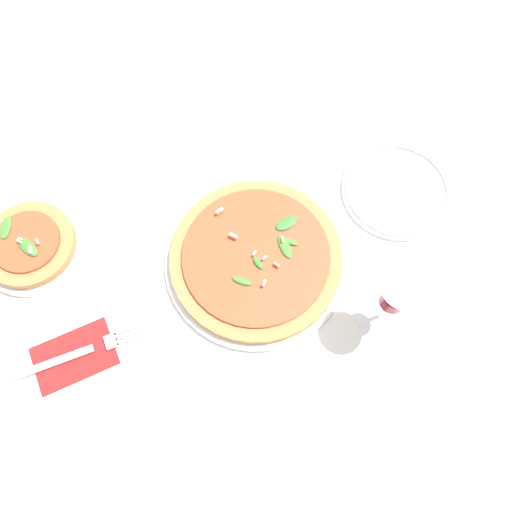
% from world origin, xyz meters
% --- Properties ---
extents(ground_plane, '(6.00, 6.00, 0.00)m').
position_xyz_m(ground_plane, '(0.00, 0.00, 0.00)').
color(ground_plane, silver).
extents(pizza_arugula_main, '(0.31, 0.31, 0.05)m').
position_xyz_m(pizza_arugula_main, '(-0.04, -0.03, 0.02)').
color(pizza_arugula_main, white).
rests_on(pizza_arugula_main, ground_plane).
extents(pizza_personal_side, '(0.18, 0.18, 0.05)m').
position_xyz_m(pizza_personal_side, '(-0.36, 0.18, 0.02)').
color(pizza_personal_side, white).
rests_on(pizza_personal_side, ground_plane).
extents(wine_glass, '(0.08, 0.08, 0.16)m').
position_xyz_m(wine_glass, '(0.09, -0.22, 0.12)').
color(wine_glass, white).
rests_on(wine_glass, ground_plane).
extents(napkin, '(0.14, 0.10, 0.01)m').
position_xyz_m(napkin, '(-0.37, -0.03, 0.00)').
color(napkin, '#B21E1E').
rests_on(napkin, ground_plane).
extents(fork, '(0.20, 0.05, 0.00)m').
position_xyz_m(fork, '(-0.37, -0.03, 0.01)').
color(fork, silver).
rests_on(fork, ground_plane).
extents(side_plate_white, '(0.20, 0.20, 0.02)m').
position_xyz_m(side_plate_white, '(0.25, -0.04, 0.01)').
color(side_plate_white, white).
rests_on(side_plate_white, ground_plane).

